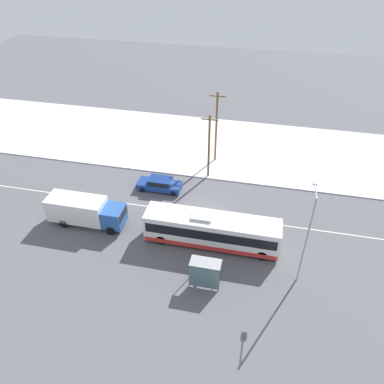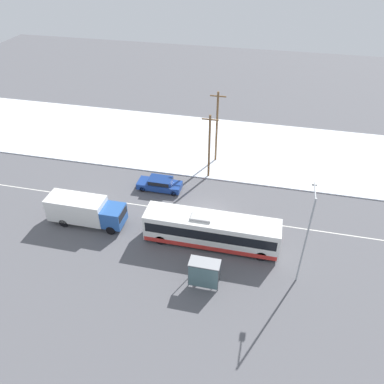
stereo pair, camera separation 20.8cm
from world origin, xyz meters
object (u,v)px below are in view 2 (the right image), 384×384
Objects in this scene: utility_pole_roadside at (209,146)px; utility_pole_snowlot at (217,127)px; pedestrian_at_stop at (206,265)px; streetlamp at (307,229)px; box_truck at (85,210)px; city_bus at (211,230)px; bus_shelter at (204,271)px; sedan_car at (160,183)px.

utility_pole_snowlot reaches higher than utility_pole_roadside.
streetlamp is (7.34, 1.42, 4.26)m from pedestrian_at_stop.
streetlamp reaches higher than box_truck.
city_bus is 5.00m from bus_shelter.
city_bus reaches higher than bus_shelter.
city_bus is at bearing 93.71° from bus_shelter.
box_truck is at bearing 179.52° from city_bus.
sedan_car is (5.37, 6.88, -0.79)m from box_truck.
utility_pole_roadside reaches higher than sedan_car.
utility_pole_snowlot is at bearing 87.14° from utility_pole_roadside.
city_bus is 4.89× the size of bus_shelter.
utility_pole_snowlot is at bearing 120.35° from streetlamp.
city_bus is 1.42× the size of streetlamp.
box_truck is at bearing -125.76° from utility_pole_snowlot.
sedan_car is at bearing 147.50° from streetlamp.
city_bus is at bearing 163.16° from streetlamp.
sedan_car is 9.57m from utility_pole_snowlot.
utility_pole_snowlot is at bearing 97.11° from bus_shelter.
box_truck is at bearing 163.08° from pedestrian_at_stop.
sedan_car is at bearing 52.01° from box_truck.
utility_pole_snowlot is (-2.39, 18.04, 3.56)m from pedestrian_at_stop.
box_truck is at bearing 52.01° from sedan_car.
utility_pole_snowlot reaches higher than city_bus.
utility_pole_snowlot is at bearing 98.29° from city_bus.
utility_pole_roadside is at bearing 99.39° from bus_shelter.
city_bus is 9.87m from sedan_car.
utility_pole_roadside is 0.87× the size of utility_pole_snowlot.
pedestrian_at_stop is at bearing -79.88° from utility_pole_roadside.
box_truck is 17.76m from utility_pole_snowlot.
box_truck is at bearing -133.55° from utility_pole_roadside.
streetlamp reaches higher than utility_pole_roadside.
city_bus is at bearing -81.71° from utility_pole_snowlot.
streetlamp is (19.96, -2.42, 3.69)m from box_truck.
streetlamp is at bearing -16.84° from city_bus.
city_bus is 14.77m from utility_pole_snowlot.
sedan_car is at bearing -141.72° from utility_pole_roadside.
bus_shelter is 0.29× the size of streetlamp.
pedestrian_at_stop is 1.42m from bus_shelter.
box_truck is 8.76m from sedan_car.
utility_pole_snowlot is (-2.08, 14.31, 3.03)m from city_bus.
sedan_car is 6.77m from utility_pole_roadside.
bus_shelter is at bearing -21.94° from box_truck.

